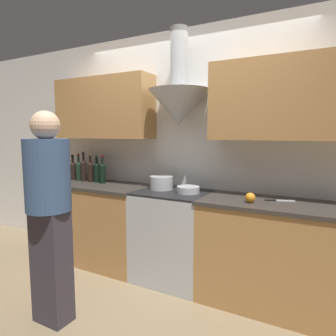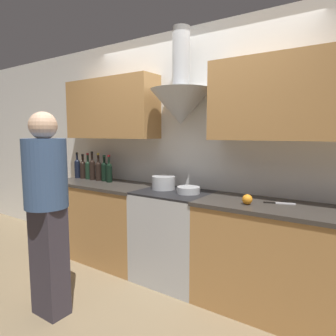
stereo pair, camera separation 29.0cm
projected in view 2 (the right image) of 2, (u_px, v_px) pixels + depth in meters
ground_plane at (156, 291)px, 2.87m from camera, size 12.00×12.00×0.00m
wall_back at (188, 136)px, 3.16m from camera, size 8.40×0.62×2.60m
counter_left at (105, 220)px, 3.62m from camera, size 1.29×0.62×0.92m
counter_right at (274, 259)px, 2.50m from camera, size 1.30×0.62×0.92m
stove_range at (174, 236)px, 3.07m from camera, size 0.73×0.60×0.92m
wine_bottle_0 at (77, 168)px, 3.92m from camera, size 0.07×0.07×0.33m
wine_bottle_1 at (83, 169)px, 3.89m from camera, size 0.08×0.08×0.32m
wine_bottle_2 at (88, 169)px, 3.82m from camera, size 0.07×0.07×0.33m
wine_bottle_3 at (92, 169)px, 3.76m from camera, size 0.07×0.07×0.36m
wine_bottle_4 at (98, 170)px, 3.71m from camera, size 0.07×0.07×0.34m
wine_bottle_5 at (104, 170)px, 3.67m from camera, size 0.08×0.08×0.32m
wine_bottle_6 at (109, 171)px, 3.58m from camera, size 0.07×0.07×0.33m
stock_pot at (163, 183)px, 3.14m from camera, size 0.24×0.24×0.14m
mixing_bowl at (188, 190)px, 2.93m from camera, size 0.23×0.23×0.06m
orange_fruit at (247, 199)px, 2.47m from camera, size 0.08×0.08×0.08m
chefs_knife at (280, 203)px, 2.50m from camera, size 0.25×0.11×0.01m
person_foreground_left at (47, 205)px, 2.42m from camera, size 0.34×0.34×1.68m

